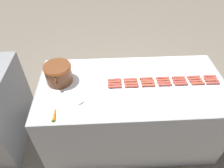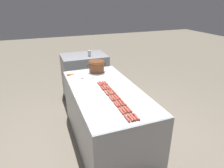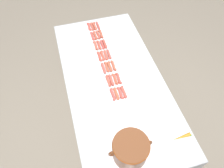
{
  "view_description": "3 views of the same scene",
  "coord_description": "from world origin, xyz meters",
  "px_view_note": "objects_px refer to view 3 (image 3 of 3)",
  "views": [
    {
      "loc": [
        -1.56,
        0.3,
        2.4
      ],
      "look_at": [
        -0.09,
        0.22,
        1.02
      ],
      "focal_mm": 33.07,
      "sensor_mm": 36.0,
      "label": 1
    },
    {
      "loc": [
        -0.85,
        -2.51,
        2.15
      ],
      "look_at": [
        0.13,
        0.07,
        0.96
      ],
      "focal_mm": 31.67,
      "sensor_mm": 36.0,
      "label": 2
    },
    {
      "loc": [
        0.39,
        1.3,
        2.66
      ],
      "look_at": [
        0.04,
        0.08,
        0.96
      ],
      "focal_mm": 35.18,
      "sensor_mm": 36.0,
      "label": 3
    }
  ],
  "objects_px": {
    "hot_dog_25": "(103,68)",
    "hot_dog_3": "(109,54)",
    "serving_spoon": "(151,116)",
    "hot_dog_2": "(105,44)",
    "hot_dog_26": "(108,81)",
    "hot_dog_16": "(99,45)",
    "hot_dog_6": "(124,92)",
    "hot_dog_9": "(102,45)",
    "hot_dog_15": "(95,35)",
    "hot_dog_8": "(98,35)",
    "hot_dog_13": "(120,93)",
    "carrot": "(181,137)",
    "hot_dog_21": "(89,27)",
    "hot_dog_7": "(95,26)",
    "hot_dog_0": "(98,26)",
    "hot_dog_17": "(103,56)",
    "hot_dog_24": "(99,56)",
    "hot_dog_18": "(107,67)",
    "hot_dog_11": "(110,66)",
    "hot_dog_14": "(92,26)",
    "hot_dog_27": "(113,94)",
    "hot_dog_10": "(106,55)",
    "hot_dog_19": "(111,80)",
    "hot_dog_4": "(113,66)",
    "bean_pot": "(131,149)",
    "hot_dog_12": "(115,79)",
    "hot_dog_20": "(116,94)",
    "hot_dog_1": "(101,34)",
    "hot_dog_5": "(119,78)",
    "hot_dog_22": "(92,36)",
    "hot_dog_23": "(96,46)"
  },
  "relations": [
    {
      "from": "hot_dog_25",
      "to": "serving_spoon",
      "type": "bearing_deg",
      "value": 111.65
    },
    {
      "from": "hot_dog_2",
      "to": "hot_dog_26",
      "type": "xyz_separation_m",
      "value": [
        0.1,
        0.52,
        0.0
      ]
    },
    {
      "from": "hot_dog_17",
      "to": "hot_dog_24",
      "type": "height_order",
      "value": "same"
    },
    {
      "from": "hot_dog_8",
      "to": "carrot",
      "type": "relative_size",
      "value": 0.8
    },
    {
      "from": "hot_dog_6",
      "to": "hot_dog_16",
      "type": "relative_size",
      "value": 1.0
    },
    {
      "from": "hot_dog_17",
      "to": "hot_dog_27",
      "type": "relative_size",
      "value": 1.0
    },
    {
      "from": "hot_dog_18",
      "to": "hot_dog_19",
      "type": "height_order",
      "value": "same"
    },
    {
      "from": "hot_dog_5",
      "to": "hot_dog_22",
      "type": "bearing_deg",
      "value": -80.89
    },
    {
      "from": "hot_dog_4",
      "to": "hot_dog_25",
      "type": "xyz_separation_m",
      "value": [
        0.11,
        0.0,
        0.0
      ]
    },
    {
      "from": "hot_dog_1",
      "to": "hot_dog_19",
      "type": "bearing_deg",
      "value": 83.95
    },
    {
      "from": "hot_dog_8",
      "to": "hot_dog_27",
      "type": "xyz_separation_m",
      "value": [
        0.07,
        0.86,
        0.0
      ]
    },
    {
      "from": "hot_dog_25",
      "to": "hot_dog_3",
      "type": "bearing_deg",
      "value": -121.1
    },
    {
      "from": "hot_dog_11",
      "to": "hot_dog_14",
      "type": "height_order",
      "value": "same"
    },
    {
      "from": "hot_dog_8",
      "to": "hot_dog_13",
      "type": "xyz_separation_m",
      "value": [
        -0.0,
        0.86,
        0.0
      ]
    },
    {
      "from": "hot_dog_4",
      "to": "bean_pot",
      "type": "distance_m",
      "value": 0.94
    },
    {
      "from": "hot_dog_10",
      "to": "hot_dog_23",
      "type": "bearing_deg",
      "value": -67.4
    },
    {
      "from": "hot_dog_12",
      "to": "hot_dog_27",
      "type": "distance_m",
      "value": 0.19
    },
    {
      "from": "hot_dog_3",
      "to": "hot_dog_27",
      "type": "xyz_separation_m",
      "value": [
        0.11,
        0.52,
        0.0
      ]
    },
    {
      "from": "hot_dog_10",
      "to": "hot_dog_27",
      "type": "relative_size",
      "value": 1.0
    },
    {
      "from": "hot_dog_11",
      "to": "hot_dog_13",
      "type": "height_order",
      "value": "same"
    },
    {
      "from": "hot_dog_1",
      "to": "hot_dog_8",
      "type": "xyz_separation_m",
      "value": [
        0.03,
        0.01,
        0.0
      ]
    },
    {
      "from": "hot_dog_5",
      "to": "hot_dog_21",
      "type": "xyz_separation_m",
      "value": [
        0.11,
        -0.86,
        0.0
      ]
    },
    {
      "from": "carrot",
      "to": "hot_dog_9",
      "type": "bearing_deg",
      "value": -74.26
    },
    {
      "from": "hot_dog_2",
      "to": "hot_dog_21",
      "type": "bearing_deg",
      "value": -72.88
    },
    {
      "from": "hot_dog_18",
      "to": "hot_dog_15",
      "type": "bearing_deg",
      "value": -89.84
    },
    {
      "from": "hot_dog_3",
      "to": "hot_dog_19",
      "type": "relative_size",
      "value": 1.0
    },
    {
      "from": "hot_dog_9",
      "to": "hot_dog_20",
      "type": "distance_m",
      "value": 0.69
    },
    {
      "from": "hot_dog_22",
      "to": "hot_dog_27",
      "type": "relative_size",
      "value": 1.0
    },
    {
      "from": "hot_dog_17",
      "to": "hot_dog_25",
      "type": "height_order",
      "value": "same"
    },
    {
      "from": "hot_dog_18",
      "to": "hot_dog_26",
      "type": "height_order",
      "value": "same"
    },
    {
      "from": "hot_dog_16",
      "to": "serving_spoon",
      "type": "distance_m",
      "value": 1.03
    },
    {
      "from": "hot_dog_5",
      "to": "hot_dog_27",
      "type": "height_order",
      "value": "same"
    },
    {
      "from": "hot_dog_13",
      "to": "hot_dog_17",
      "type": "relative_size",
      "value": 1.0
    },
    {
      "from": "hot_dog_10",
      "to": "hot_dog_25",
      "type": "relative_size",
      "value": 1.0
    },
    {
      "from": "hot_dog_4",
      "to": "serving_spoon",
      "type": "height_order",
      "value": "hot_dog_4"
    },
    {
      "from": "hot_dog_24",
      "to": "carrot",
      "type": "xyz_separation_m",
      "value": [
        -0.43,
        1.09,
        0.0
      ]
    },
    {
      "from": "hot_dog_0",
      "to": "hot_dog_19",
      "type": "bearing_deg",
      "value": 84.95
    },
    {
      "from": "hot_dog_26",
      "to": "hot_dog_3",
      "type": "bearing_deg",
      "value": -106.5
    },
    {
      "from": "hot_dog_25",
      "to": "serving_spoon",
      "type": "relative_size",
      "value": 0.62
    },
    {
      "from": "hot_dog_12",
      "to": "hot_dog_20",
      "type": "bearing_deg",
      "value": 77.22
    },
    {
      "from": "hot_dog_3",
      "to": "hot_dog_23",
      "type": "height_order",
      "value": "same"
    },
    {
      "from": "hot_dog_0",
      "to": "hot_dog_17",
      "type": "distance_m",
      "value": 0.51
    },
    {
      "from": "hot_dog_14",
      "to": "hot_dog_15",
      "type": "xyz_separation_m",
      "value": [
        0.0,
        0.17,
        0.0
      ]
    },
    {
      "from": "hot_dog_9",
      "to": "hot_dog_20",
      "type": "bearing_deg",
      "value": 86.67
    },
    {
      "from": "hot_dog_15",
      "to": "serving_spoon",
      "type": "relative_size",
      "value": 0.62
    },
    {
      "from": "hot_dog_4",
      "to": "hot_dog_8",
      "type": "distance_m",
      "value": 0.52
    },
    {
      "from": "hot_dog_3",
      "to": "hot_dog_9",
      "type": "height_order",
      "value": "same"
    },
    {
      "from": "hot_dog_2",
      "to": "hot_dog_7",
      "type": "xyz_separation_m",
      "value": [
        0.03,
        -0.34,
        0.0
      ]
    },
    {
      "from": "hot_dog_10",
      "to": "hot_dog_25",
      "type": "bearing_deg",
      "value": 67.12
    },
    {
      "from": "hot_dog_25",
      "to": "hot_dog_5",
      "type": "bearing_deg",
      "value": 123.26
    }
  ]
}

